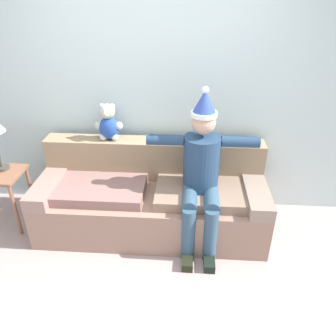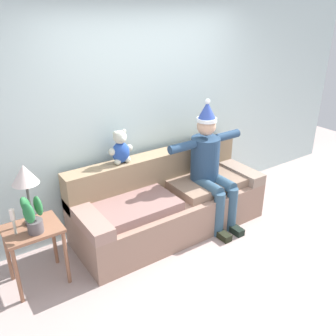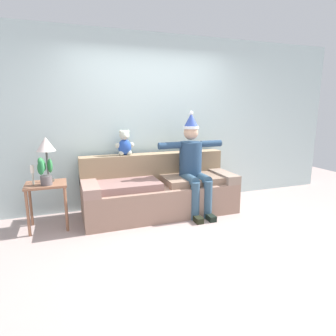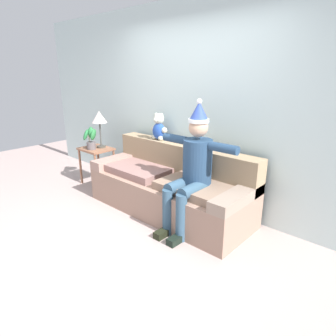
# 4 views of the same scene
# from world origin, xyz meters

# --- Properties ---
(ground_plane) EXTENTS (10.00, 10.00, 0.00)m
(ground_plane) POSITION_xyz_m (0.00, 0.00, 0.00)
(ground_plane) COLOR #AF9893
(back_wall) EXTENTS (7.00, 0.10, 2.70)m
(back_wall) POSITION_xyz_m (0.00, 1.55, 1.35)
(back_wall) COLOR silver
(back_wall) RESTS_ON ground_plane
(couch) EXTENTS (2.27, 0.86, 0.87)m
(couch) POSITION_xyz_m (0.00, 1.04, 0.34)
(couch) COLOR #967564
(couch) RESTS_ON ground_plane
(person_seated) EXTENTS (1.02, 0.77, 1.53)m
(person_seated) POSITION_xyz_m (0.48, 0.87, 0.78)
(person_seated) COLOR navy
(person_seated) RESTS_ON ground_plane
(teddy_bear) EXTENTS (0.29, 0.17, 0.38)m
(teddy_bear) POSITION_xyz_m (-0.45, 1.30, 1.04)
(teddy_bear) COLOR #2447A0
(teddy_bear) RESTS_ON couch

